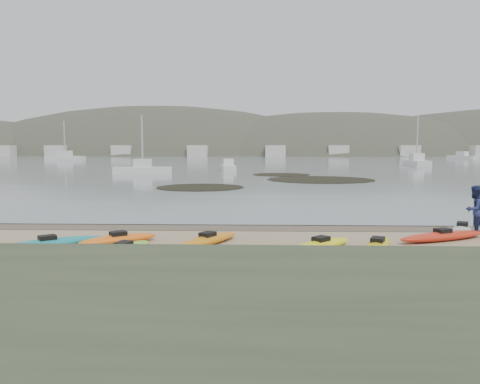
{
  "coord_description": "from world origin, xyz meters",
  "views": [
    {
      "loc": [
        0.67,
        -20.52,
        3.49
      ],
      "look_at": [
        0.0,
        0.0,
        1.5
      ],
      "focal_mm": 35.0,
      "sensor_mm": 36.0,
      "label": 1
    }
  ],
  "objects": [
    {
      "name": "ground",
      "position": [
        0.0,
        0.0,
        0.0
      ],
      "size": [
        600.0,
        600.0,
        0.0
      ],
      "primitive_type": "plane",
      "color": "tan",
      "rests_on": "ground"
    },
    {
      "name": "wet_sand",
      "position": [
        0.0,
        -0.3,
        0.0
      ],
      "size": [
        60.0,
        60.0,
        0.0
      ],
      "primitive_type": "plane",
      "color": "brown",
      "rests_on": "ground"
    },
    {
      "name": "water",
      "position": [
        0.0,
        300.0,
        0.01
      ],
      "size": [
        1200.0,
        1200.0,
        0.0
      ],
      "primitive_type": "plane",
      "color": "slate",
      "rests_on": "ground"
    },
    {
      "name": "kayaks",
      "position": [
        -1.65,
        -4.75,
        0.17
      ],
      "size": [
        22.3,
        9.63,
        0.34
      ],
      "color": "red",
      "rests_on": "ground"
    },
    {
      "name": "person_east",
      "position": [
        9.44,
        -1.73,
        0.98
      ],
      "size": [
        1.2,
        1.14,
        1.96
      ],
      "primitive_type": "imported",
      "rotation": [
        0.0,
        0.0,
        3.7
      ],
      "color": "navy",
      "rests_on": "ground"
    },
    {
      "name": "kelp_mats",
      "position": [
        3.99,
        28.31,
        0.03
      ],
      "size": [
        20.93,
        25.61,
        0.04
      ],
      "color": "black",
      "rests_on": "water"
    },
    {
      "name": "moored_boats",
      "position": [
        3.17,
        78.27,
        0.6
      ],
      "size": [
        112.48,
        78.58,
        1.34
      ],
      "color": "silver",
      "rests_on": "ground"
    },
    {
      "name": "far_hills",
      "position": [
        39.38,
        193.97,
        -15.93
      ],
      "size": [
        550.0,
        135.0,
        80.0
      ],
      "color": "#384235",
      "rests_on": "ground"
    },
    {
      "name": "far_town",
      "position": [
        6.0,
        145.0,
        2.0
      ],
      "size": [
        199.0,
        5.0,
        4.0
      ],
      "color": "beige",
      "rests_on": "ground"
    }
  ]
}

